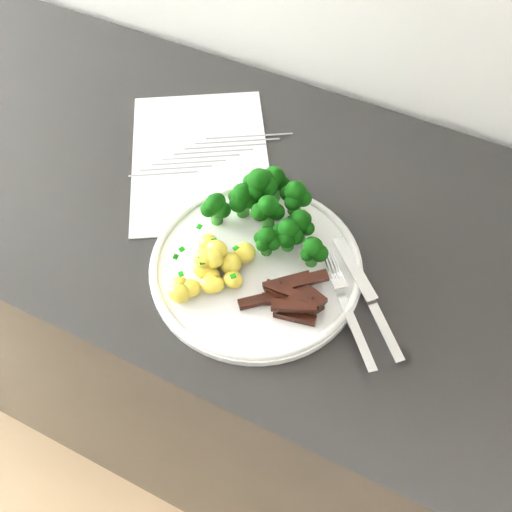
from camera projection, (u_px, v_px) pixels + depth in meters
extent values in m
cube|color=black|center=(278.00, 353.00, 1.19)|extent=(2.29, 0.57, 0.86)
cube|color=#342F2D|center=(213.00, 483.00, 1.06)|extent=(2.29, 0.02, 0.82)
cube|color=white|center=(200.00, 158.00, 0.91)|extent=(0.33, 0.36, 0.00)
cube|color=slate|center=(249.00, 136.00, 0.93)|extent=(0.12, 0.07, 0.00)
cube|color=slate|center=(238.00, 141.00, 0.93)|extent=(0.12, 0.07, 0.00)
cube|color=slate|center=(226.00, 146.00, 0.92)|extent=(0.11, 0.07, 0.00)
cube|color=slate|center=(214.00, 152.00, 0.91)|extent=(0.11, 0.07, 0.00)
cube|color=slate|center=(201.00, 157.00, 0.91)|extent=(0.10, 0.06, 0.00)
cube|color=slate|center=(189.00, 163.00, 0.90)|extent=(0.10, 0.06, 0.00)
cube|color=slate|center=(176.00, 168.00, 0.89)|extent=(0.09, 0.06, 0.00)
cube|color=slate|center=(163.00, 174.00, 0.89)|extent=(0.09, 0.06, 0.00)
cylinder|color=white|center=(256.00, 267.00, 0.79)|extent=(0.28, 0.28, 0.01)
torus|color=white|center=(256.00, 264.00, 0.78)|extent=(0.28, 0.28, 0.01)
cylinder|color=#22641B|center=(268.00, 219.00, 0.80)|extent=(0.02, 0.02, 0.02)
sphere|color=black|center=(276.00, 212.00, 0.78)|extent=(0.02, 0.02, 0.02)
sphere|color=black|center=(268.00, 204.00, 0.79)|extent=(0.02, 0.02, 0.02)
sphere|color=black|center=(260.00, 212.00, 0.78)|extent=(0.03, 0.03, 0.03)
sphere|color=black|center=(268.00, 206.00, 0.77)|extent=(0.03, 0.03, 0.03)
cylinder|color=#22641B|center=(299.00, 233.00, 0.80)|extent=(0.02, 0.02, 0.02)
sphere|color=black|center=(307.00, 228.00, 0.78)|extent=(0.02, 0.02, 0.02)
sphere|color=black|center=(304.00, 219.00, 0.79)|extent=(0.02, 0.02, 0.02)
sphere|color=black|center=(292.00, 222.00, 0.78)|extent=(0.02, 0.02, 0.02)
sphere|color=black|center=(295.00, 230.00, 0.78)|extent=(0.02, 0.02, 0.02)
sphere|color=black|center=(300.00, 220.00, 0.77)|extent=(0.03, 0.03, 0.03)
cylinder|color=#22641B|center=(243.00, 207.00, 0.82)|extent=(0.02, 0.02, 0.02)
sphere|color=black|center=(250.00, 201.00, 0.80)|extent=(0.02, 0.02, 0.02)
sphere|color=black|center=(247.00, 193.00, 0.81)|extent=(0.02, 0.02, 0.02)
sphere|color=black|center=(235.00, 196.00, 0.81)|extent=(0.02, 0.02, 0.02)
sphere|color=black|center=(238.00, 204.00, 0.80)|extent=(0.02, 0.02, 0.02)
sphere|color=black|center=(242.00, 194.00, 0.80)|extent=(0.03, 0.03, 0.03)
cylinder|color=#22641B|center=(294.00, 205.00, 0.81)|extent=(0.02, 0.02, 0.03)
sphere|color=black|center=(303.00, 198.00, 0.79)|extent=(0.02, 0.02, 0.02)
sphere|color=black|center=(297.00, 190.00, 0.80)|extent=(0.02, 0.02, 0.02)
sphere|color=black|center=(287.00, 194.00, 0.80)|extent=(0.02, 0.02, 0.02)
sphere|color=black|center=(293.00, 202.00, 0.79)|extent=(0.02, 0.02, 0.02)
sphere|color=black|center=(296.00, 191.00, 0.79)|extent=(0.03, 0.03, 0.03)
cylinder|color=#22641B|center=(259.00, 196.00, 0.82)|extent=(0.02, 0.02, 0.03)
sphere|color=black|center=(268.00, 187.00, 0.80)|extent=(0.03, 0.03, 0.03)
sphere|color=black|center=(265.00, 180.00, 0.81)|extent=(0.03, 0.03, 0.03)
sphere|color=black|center=(251.00, 182.00, 0.81)|extent=(0.02, 0.02, 0.02)
sphere|color=black|center=(254.00, 192.00, 0.80)|extent=(0.02, 0.02, 0.02)
sphere|color=black|center=(259.00, 180.00, 0.79)|extent=(0.03, 0.03, 0.03)
cylinder|color=#22641B|center=(312.00, 258.00, 0.77)|extent=(0.02, 0.02, 0.02)
sphere|color=black|center=(320.00, 253.00, 0.76)|extent=(0.02, 0.02, 0.02)
sphere|color=black|center=(312.00, 244.00, 0.77)|extent=(0.02, 0.02, 0.02)
sphere|color=black|center=(307.00, 255.00, 0.76)|extent=(0.02, 0.02, 0.02)
sphere|color=black|center=(313.00, 247.00, 0.75)|extent=(0.03, 0.03, 0.03)
cylinder|color=#22641B|center=(217.00, 216.00, 0.81)|extent=(0.02, 0.02, 0.02)
sphere|color=black|center=(223.00, 210.00, 0.80)|extent=(0.02, 0.02, 0.02)
sphere|color=black|center=(217.00, 201.00, 0.81)|extent=(0.02, 0.02, 0.02)
sphere|color=black|center=(209.00, 209.00, 0.80)|extent=(0.02, 0.02, 0.02)
sphere|color=black|center=(216.00, 203.00, 0.79)|extent=(0.03, 0.03, 0.03)
cylinder|color=#22641B|center=(266.00, 247.00, 0.78)|extent=(0.02, 0.02, 0.02)
sphere|color=black|center=(273.00, 243.00, 0.77)|extent=(0.02, 0.02, 0.02)
sphere|color=black|center=(269.00, 234.00, 0.78)|extent=(0.02, 0.02, 0.02)
sphere|color=black|center=(260.00, 238.00, 0.77)|extent=(0.02, 0.02, 0.02)
sphere|color=black|center=(263.00, 245.00, 0.77)|extent=(0.02, 0.02, 0.02)
sphere|color=black|center=(267.00, 236.00, 0.77)|extent=(0.02, 0.02, 0.02)
cylinder|color=#22641B|center=(288.00, 241.00, 0.79)|extent=(0.02, 0.02, 0.02)
sphere|color=black|center=(295.00, 237.00, 0.77)|extent=(0.02, 0.02, 0.02)
sphere|color=black|center=(291.00, 226.00, 0.78)|extent=(0.02, 0.02, 0.02)
sphere|color=black|center=(280.00, 231.00, 0.77)|extent=(0.02, 0.02, 0.02)
sphere|color=black|center=(287.00, 239.00, 0.77)|extent=(0.02, 0.02, 0.02)
sphere|color=black|center=(289.00, 229.00, 0.77)|extent=(0.03, 0.03, 0.03)
cylinder|color=#22641B|center=(274.00, 192.00, 0.84)|extent=(0.02, 0.02, 0.03)
sphere|color=black|center=(283.00, 184.00, 0.82)|extent=(0.02, 0.02, 0.02)
sphere|color=black|center=(274.00, 176.00, 0.83)|extent=(0.03, 0.03, 0.03)
sphere|color=black|center=(267.00, 186.00, 0.82)|extent=(0.02, 0.02, 0.02)
sphere|color=black|center=(274.00, 178.00, 0.81)|extent=(0.03, 0.03, 0.03)
ellipsoid|color=#FFE056|center=(203.00, 258.00, 0.78)|extent=(0.02, 0.02, 0.02)
ellipsoid|color=#FFE056|center=(211.00, 274.00, 0.76)|extent=(0.02, 0.02, 0.02)
ellipsoid|color=#FFE056|center=(179.00, 286.00, 0.75)|extent=(0.03, 0.03, 0.02)
ellipsoid|color=#FFE056|center=(208.00, 244.00, 0.79)|extent=(0.03, 0.03, 0.03)
ellipsoid|color=#FFE056|center=(204.00, 268.00, 0.77)|extent=(0.03, 0.03, 0.02)
ellipsoid|color=#FFE056|center=(179.00, 293.00, 0.74)|extent=(0.03, 0.03, 0.03)
ellipsoid|color=#FFE056|center=(191.00, 288.00, 0.75)|extent=(0.03, 0.02, 0.02)
ellipsoid|color=#FFE056|center=(210.00, 285.00, 0.75)|extent=(0.03, 0.02, 0.02)
ellipsoid|color=#FFE056|center=(209.00, 254.00, 0.78)|extent=(0.02, 0.02, 0.02)
ellipsoid|color=#FFE056|center=(214.00, 284.00, 0.75)|extent=(0.03, 0.02, 0.02)
ellipsoid|color=#FFE056|center=(245.00, 253.00, 0.78)|extent=(0.03, 0.03, 0.03)
ellipsoid|color=#FFE056|center=(230.00, 263.00, 0.77)|extent=(0.03, 0.03, 0.03)
ellipsoid|color=#FFE056|center=(204.00, 258.00, 0.75)|extent=(0.03, 0.03, 0.03)
ellipsoid|color=#FFE056|center=(213.00, 259.00, 0.75)|extent=(0.03, 0.02, 0.03)
ellipsoid|color=#FFE056|center=(217.00, 250.00, 0.76)|extent=(0.03, 0.02, 0.03)
ellipsoid|color=#FFE056|center=(203.00, 260.00, 0.75)|extent=(0.02, 0.02, 0.02)
ellipsoid|color=#FFE056|center=(233.00, 280.00, 0.76)|extent=(0.03, 0.02, 0.02)
cube|color=#086006|center=(199.00, 227.00, 0.78)|extent=(0.01, 0.01, 0.00)
cube|color=#086006|center=(182.00, 249.00, 0.76)|extent=(0.01, 0.01, 0.00)
cube|color=#086006|center=(214.00, 241.00, 0.77)|extent=(0.01, 0.01, 0.00)
cube|color=#086006|center=(210.00, 261.00, 0.75)|extent=(0.01, 0.01, 0.00)
cube|color=#086006|center=(233.00, 276.00, 0.73)|extent=(0.01, 0.01, 0.00)
cube|color=#086006|center=(200.00, 256.00, 0.74)|extent=(0.01, 0.01, 0.00)
cube|color=#086006|center=(202.00, 258.00, 0.75)|extent=(0.01, 0.01, 0.00)
cube|color=#086006|center=(236.00, 248.00, 0.76)|extent=(0.01, 0.01, 0.00)
cube|color=#086006|center=(176.00, 257.00, 0.75)|extent=(0.01, 0.01, 0.00)
cube|color=#086006|center=(202.00, 254.00, 0.75)|extent=(0.01, 0.01, 0.00)
cube|color=#086006|center=(181.00, 274.00, 0.74)|extent=(0.01, 0.01, 0.00)
cube|color=#086006|center=(209.00, 257.00, 0.75)|extent=(0.01, 0.01, 0.00)
cube|color=#086006|center=(204.00, 258.00, 0.75)|extent=(0.01, 0.01, 0.00)
cube|color=#086006|center=(202.00, 262.00, 0.74)|extent=(0.01, 0.01, 0.00)
cube|color=black|center=(283.00, 299.00, 0.75)|extent=(0.05, 0.04, 0.01)
cube|color=black|center=(287.00, 282.00, 0.76)|extent=(0.06, 0.05, 0.01)
cube|color=black|center=(308.00, 298.00, 0.75)|extent=(0.05, 0.04, 0.01)
cube|color=black|center=(288.00, 300.00, 0.74)|extent=(0.05, 0.05, 0.01)
cube|color=black|center=(259.00, 300.00, 0.75)|extent=(0.05, 0.05, 0.01)
cube|color=black|center=(295.00, 317.00, 0.73)|extent=(0.06, 0.02, 0.01)
cube|color=black|center=(290.00, 301.00, 0.73)|extent=(0.04, 0.04, 0.01)
cube|color=black|center=(287.00, 299.00, 0.74)|extent=(0.06, 0.02, 0.01)
cube|color=black|center=(288.00, 292.00, 0.74)|extent=(0.06, 0.01, 0.01)
cube|color=black|center=(305.00, 280.00, 0.75)|extent=(0.05, 0.05, 0.01)
cube|color=black|center=(308.00, 293.00, 0.74)|extent=(0.05, 0.03, 0.01)
cube|color=black|center=(294.00, 306.00, 0.72)|extent=(0.06, 0.04, 0.01)
cube|color=silver|center=(356.00, 331.00, 0.72)|extent=(0.08, 0.10, 0.02)
cube|color=silver|center=(338.00, 281.00, 0.75)|extent=(0.03, 0.03, 0.01)
cylinder|color=silver|center=(337.00, 264.00, 0.77)|extent=(0.03, 0.03, 0.00)
cylinder|color=silver|center=(334.00, 265.00, 0.77)|extent=(0.03, 0.03, 0.00)
cylinder|color=silver|center=(331.00, 266.00, 0.77)|extent=(0.03, 0.03, 0.00)
cylinder|color=silver|center=(328.00, 266.00, 0.77)|extent=(0.03, 0.03, 0.00)
cube|color=silver|center=(354.00, 268.00, 0.77)|extent=(0.09, 0.09, 0.01)
cube|color=silver|center=(384.00, 330.00, 0.73)|extent=(0.07, 0.07, 0.02)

